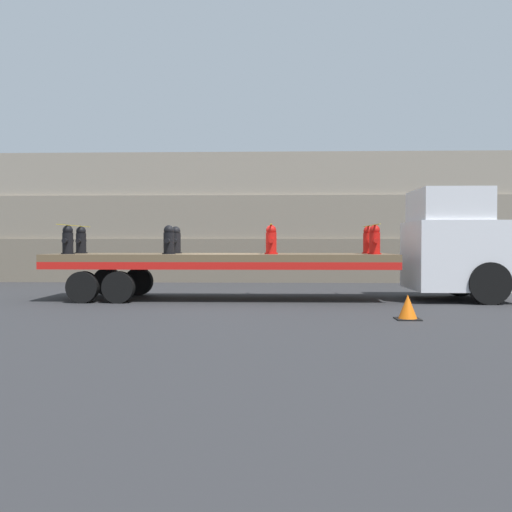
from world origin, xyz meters
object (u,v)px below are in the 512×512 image
object	(u,v)px
fire_hydrant_black_far_1	(176,240)
fire_hydrant_red_near_3	(375,240)
fire_hydrant_black_near_0	(68,240)
fire_hydrant_red_far_2	(271,240)
fire_hydrant_black_near_1	(169,240)
flatbed_trailer	(206,262)
traffic_cone	(408,307)
truck_cab	(459,245)
fire_hydrant_red_far_3	(368,240)
fire_hydrant_black_far_0	(81,240)
fire_hydrant_red_near_2	(271,240)

from	to	relation	value
fire_hydrant_black_far_1	fire_hydrant_red_near_3	xyz separation A→B (m)	(5.67, -1.08, 0.00)
fire_hydrant_black_near_0	fire_hydrant_red_far_2	size ratio (longest dim) A/B	1.00
fire_hydrant_black_near_1	flatbed_trailer	bearing A→B (deg)	29.53
fire_hydrant_black_far_1	traffic_cone	xyz separation A→B (m)	(5.73, -4.72, -1.43)
truck_cab	fire_hydrant_black_near_1	world-z (taller)	truck_cab
fire_hydrant_red_far_3	fire_hydrant_black_far_1	bearing A→B (deg)	180.00
flatbed_trailer	fire_hydrant_red_near_3	distance (m)	4.78
fire_hydrant_black_far_0	fire_hydrant_red_far_2	distance (m)	5.67
truck_cab	fire_hydrant_black_near_0	bearing A→B (deg)	-177.17
flatbed_trailer	fire_hydrant_red_near_2	distance (m)	2.05
fire_hydrant_black_near_1	fire_hydrant_black_far_0	bearing A→B (deg)	159.08
truck_cab	fire_hydrant_black_far_1	xyz separation A→B (m)	(-8.12, 0.54, 0.13)
flatbed_trailer	fire_hydrant_black_far_1	world-z (taller)	fire_hydrant_black_far_1
truck_cab	fire_hydrant_red_near_2	world-z (taller)	truck_cab
flatbed_trailer	traffic_cone	bearing A→B (deg)	-41.20
fire_hydrant_black_far_0	fire_hydrant_red_far_3	xyz separation A→B (m)	(8.50, 0.00, 0.00)
fire_hydrant_red_far_2	fire_hydrant_red_far_3	distance (m)	2.83
fire_hydrant_black_near_0	traffic_cone	world-z (taller)	fire_hydrant_black_near_0
fire_hydrant_red_near_2	fire_hydrant_red_far_3	world-z (taller)	same
traffic_cone	flatbed_trailer	bearing A→B (deg)	138.80
truck_cab	fire_hydrant_black_far_0	distance (m)	10.97
fire_hydrant_red_near_2	fire_hydrant_red_near_3	size ratio (longest dim) A/B	1.00
truck_cab	fire_hydrant_red_near_3	xyz separation A→B (m)	(-2.46, -0.54, 0.13)
fire_hydrant_black_near_1	traffic_cone	size ratio (longest dim) A/B	1.52
traffic_cone	fire_hydrant_black_far_0	bearing A→B (deg)	151.13
fire_hydrant_black_near_1	truck_cab	bearing A→B (deg)	3.81
fire_hydrant_black_near_1	fire_hydrant_red_near_2	bearing A→B (deg)	0.00
fire_hydrant_black_near_1	fire_hydrant_red_near_3	size ratio (longest dim) A/B	1.00
fire_hydrant_black_near_1	fire_hydrant_red_far_3	world-z (taller)	same
flatbed_trailer	fire_hydrant_red_far_3	size ratio (longest dim) A/B	12.11
fire_hydrant_black_near_1	fire_hydrant_red_near_3	distance (m)	5.67
fire_hydrant_black_far_0	fire_hydrant_red_near_2	xyz separation A→B (m)	(5.67, -1.08, 0.00)
fire_hydrant_black_near_1	fire_hydrant_red_near_3	world-z (taller)	same
fire_hydrant_red_near_2	fire_hydrant_black_far_0	bearing A→B (deg)	169.18
fire_hydrant_black_near_0	fire_hydrant_red_near_3	distance (m)	8.50
fire_hydrant_red_far_2	traffic_cone	bearing A→B (deg)	-58.46
fire_hydrant_red_far_2	fire_hydrant_black_far_1	bearing A→B (deg)	180.00
fire_hydrant_red_far_2	fire_hydrant_red_near_3	bearing A→B (deg)	-20.92
fire_hydrant_red_near_3	traffic_cone	world-z (taller)	fire_hydrant_red_near_3
flatbed_trailer	fire_hydrant_red_near_2	size ratio (longest dim) A/B	12.11
fire_hydrant_black_far_1	fire_hydrant_black_near_0	bearing A→B (deg)	-159.08
fire_hydrant_black_near_0	fire_hydrant_red_near_2	distance (m)	5.67
fire_hydrant_red_near_2	flatbed_trailer	bearing A→B (deg)	163.91
fire_hydrant_red_far_3	traffic_cone	size ratio (longest dim) A/B	1.52
fire_hydrant_black_near_0	fire_hydrant_black_far_0	distance (m)	1.08
fire_hydrant_black_far_0	fire_hydrant_red_far_2	world-z (taller)	same
fire_hydrant_black_near_0	flatbed_trailer	bearing A→B (deg)	8.13
fire_hydrant_black_far_0	truck_cab	bearing A→B (deg)	-2.83
fire_hydrant_red_near_2	traffic_cone	xyz separation A→B (m)	(2.90, -3.64, -1.43)
fire_hydrant_red_far_3	flatbed_trailer	bearing A→B (deg)	-173.44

